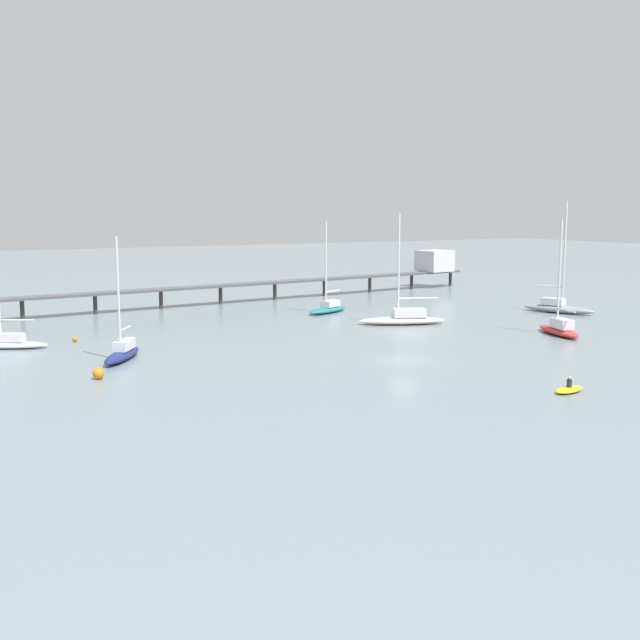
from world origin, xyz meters
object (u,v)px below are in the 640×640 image
Objects in this scene: pier at (340,272)px; sailboat_cream at (404,317)px; sailboat_teal at (328,307)px; sailboat_navy at (122,351)px; sailboat_red at (560,327)px; dinghy_yellow at (569,389)px; mooring_buoy_far at (75,339)px; sailboat_white at (6,341)px; sailboat_gray at (558,306)px; mooring_buoy_near at (98,373)px.

pier is 7.12× the size of sailboat_cream.
sailboat_navy is at bearing -149.15° from sailboat_teal.
sailboat_red is 43.39m from sailboat_navy.
pier reaches higher than dinghy_yellow.
pier is at bearing 74.15° from sailboat_cream.
mooring_buoy_far is at bearing 156.58° from sailboat_red.
sailboat_white is 0.86× the size of sailboat_gray.
mooring_buoy_near is at bearing 145.14° from dinghy_yellow.
sailboat_white is at bearing 159.91° from sailboat_red.
mooring_buoy_near is at bearing -117.12° from sailboat_navy.
sailboat_teal is 0.82× the size of sailboat_gray.
sailboat_white is 13.20m from sailboat_navy.
sailboat_red reaches higher than sailboat_navy.
sailboat_cream reaches higher than sailboat_white.
sailboat_navy is at bearing 62.88° from mooring_buoy_near.
mooring_buoy_far is at bearing 170.83° from sailboat_cream.
sailboat_cream is 35.12m from mooring_buoy_far.
pier is 173.03× the size of mooring_buoy_far.
sailboat_teal reaches higher than mooring_buoy_near.
dinghy_yellow is (-16.09, -61.39, -3.16)m from pier.
pier is at bearing 28.86° from mooring_buoy_far.
sailboat_red is (12.76, -26.06, 0.10)m from sailboat_teal.
mooring_buoy_near is (-46.09, 1.42, -0.36)m from sailboat_red.
pier is at bearing 56.48° from sailboat_teal.
sailboat_teal is at bearing -123.52° from pier.
mooring_buoy_far is (-42.99, -23.70, -3.12)m from pier.
mooring_buoy_near is at bearing -74.67° from sailboat_white.
mooring_buoy_far is (-31.77, -6.76, -0.45)m from sailboat_teal.
sailboat_teal reaches higher than dinghy_yellow.
sailboat_gray reaches higher than sailboat_navy.
pier is 61.00m from mooring_buoy_near.
mooring_buoy_near is at bearing -143.53° from sailboat_teal.
sailboat_red is 16.87m from sailboat_cream.
sailboat_red is 1.12× the size of sailboat_navy.
mooring_buoy_far is at bearing -151.14° from pier.
pier is 55.03m from sailboat_white.
mooring_buoy_near is (-58.51, -11.18, -0.39)m from sailboat_gray.
pier is 20.48m from sailboat_teal.
sailboat_teal is 3.64× the size of dinghy_yellow.
pier is 7.47× the size of sailboat_red.
dinghy_yellow is at bearing -133.77° from sailboat_red.
mooring_buoy_near is at bearing -161.28° from sailboat_cream.
sailboat_gray is (12.42, 12.60, 0.03)m from sailboat_red.
sailboat_red is at bearing -23.42° from mooring_buoy_far.
sailboat_teal is at bearing 30.85° from sailboat_navy.
sailboat_gray is 1.11× the size of sailboat_cream.
pier is 99.73× the size of mooring_buoy_near.
sailboat_red is at bearing -87.94° from pier.
pier is 6.40× the size of sailboat_gray.
sailboat_red is (50.79, -18.58, 0.09)m from sailboat_white.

